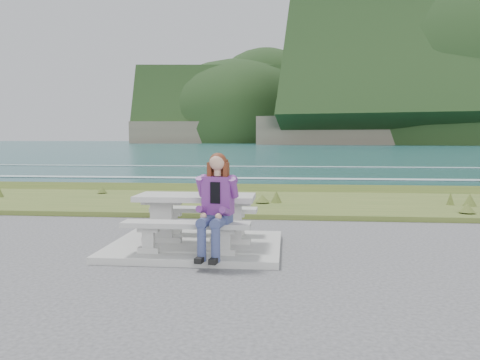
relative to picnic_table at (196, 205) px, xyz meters
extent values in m
cube|color=#A7A8A3|center=(0.00, 0.00, -0.63)|extent=(2.60, 2.10, 0.10)
cube|color=#A7A8A3|center=(-0.54, 0.00, -0.54)|extent=(0.62, 0.12, 0.08)
cube|color=#A7A8A3|center=(-0.54, 0.00, -0.25)|extent=(0.34, 0.09, 0.51)
cube|color=#A7A8A3|center=(-0.54, 0.00, 0.05)|extent=(0.62, 0.12, 0.08)
cube|color=#A7A8A3|center=(0.54, 0.00, -0.54)|extent=(0.62, 0.12, 0.08)
cube|color=#A7A8A3|center=(0.54, 0.00, -0.25)|extent=(0.34, 0.09, 0.51)
cube|color=#A7A8A3|center=(0.54, 0.00, 0.05)|extent=(0.62, 0.12, 0.08)
cube|color=#A7A8A3|center=(0.00, 0.00, 0.13)|extent=(1.80, 0.75, 0.08)
cube|color=#A7A8A3|center=(-0.54, -0.70, -0.54)|extent=(0.30, 0.12, 0.08)
cube|color=#A7A8A3|center=(-0.54, -0.70, -0.39)|extent=(0.17, 0.09, 0.22)
cube|color=#A7A8A3|center=(-0.54, -0.70, -0.24)|extent=(0.30, 0.12, 0.08)
cube|color=#A7A8A3|center=(0.54, -0.70, -0.54)|extent=(0.30, 0.12, 0.08)
cube|color=#A7A8A3|center=(0.54, -0.70, -0.39)|extent=(0.17, 0.09, 0.22)
cube|color=#A7A8A3|center=(0.54, -0.70, -0.24)|extent=(0.30, 0.12, 0.08)
cube|color=#A7A8A3|center=(0.00, -0.70, -0.17)|extent=(1.80, 0.35, 0.07)
cube|color=#A7A8A3|center=(-0.54, 0.70, -0.54)|extent=(0.30, 0.12, 0.08)
cube|color=#A7A8A3|center=(-0.54, 0.70, -0.39)|extent=(0.17, 0.09, 0.22)
cube|color=#A7A8A3|center=(-0.54, 0.70, -0.24)|extent=(0.30, 0.12, 0.08)
cube|color=#A7A8A3|center=(0.54, 0.70, -0.54)|extent=(0.30, 0.12, 0.08)
cube|color=#A7A8A3|center=(0.54, 0.70, -0.39)|extent=(0.17, 0.09, 0.22)
cube|color=#A7A8A3|center=(0.54, 0.70, -0.24)|extent=(0.30, 0.12, 0.08)
cube|color=#A7A8A3|center=(0.00, 0.70, -0.17)|extent=(1.80, 0.35, 0.07)
cube|color=#3A5A22|center=(0.00, 5.00, -0.68)|extent=(160.00, 4.50, 0.22)
cube|color=brown|center=(0.00, 7.90, -0.68)|extent=(160.00, 0.80, 2.20)
plane|color=#1C4C50|center=(0.00, 430.00, -2.48)|extent=(1600.00, 1600.00, 0.00)
cube|color=white|center=(0.00, 14.00, -2.42)|extent=(220.00, 3.00, 0.06)
cube|color=white|center=(0.00, 22.00, -2.42)|extent=(220.00, 2.00, 0.06)
cube|color=white|center=(0.00, 34.00, -2.42)|extent=(220.00, 1.40, 0.06)
cube|color=white|center=(0.00, 52.00, -2.42)|extent=(220.00, 1.00, 0.06)
cube|color=brown|center=(130.00, 330.00, 6.52)|extent=(296.14, 193.70, 18.00)
ellipsoid|color=black|center=(130.00, 330.00, 9.52)|extent=(311.77, 210.10, 206.60)
cube|color=brown|center=(-40.00, 440.00, 6.52)|extent=(201.55, 149.04, 18.00)
ellipsoid|color=black|center=(-40.00, 440.00, 9.52)|extent=(211.86, 162.91, 133.68)
cube|color=navy|center=(0.41, -0.91, -0.30)|extent=(0.48, 0.75, 0.57)
cube|color=#722E83|center=(0.45, -0.68, 0.24)|extent=(0.44, 0.30, 0.52)
sphere|color=tan|center=(0.45, -0.70, 0.70)|extent=(0.22, 0.22, 0.22)
sphere|color=#4F1D12|center=(0.45, -0.68, 0.71)|extent=(0.24, 0.24, 0.24)
camera|label=1|loc=(1.39, -7.02, 1.02)|focal=35.00mm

